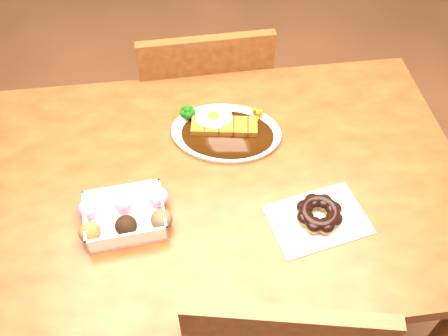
{
  "coord_description": "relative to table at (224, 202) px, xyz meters",
  "views": [
    {
      "loc": [
        -0.1,
        -0.76,
        1.71
      ],
      "look_at": [
        -0.0,
        -0.02,
        0.81
      ],
      "focal_mm": 40.0,
      "sensor_mm": 36.0,
      "label": 1
    }
  ],
  "objects": [
    {
      "name": "ground",
      "position": [
        0.0,
        0.0,
        -0.65
      ],
      "size": [
        6.0,
        6.0,
        0.0
      ],
      "primitive_type": "plane",
      "color": "brown",
      "rests_on": "ground"
    },
    {
      "name": "table",
      "position": [
        0.0,
        0.0,
        0.0
      ],
      "size": [
        1.2,
        0.8,
        0.75
      ],
      "color": "#552711",
      "rests_on": "ground"
    },
    {
      "name": "chair_far",
      "position": [
        -0.0,
        0.53,
        -0.17
      ],
      "size": [
        0.43,
        0.43,
        0.87
      ],
      "rotation": [
        0.0,
        0.0,
        3.17
      ],
      "color": "#552711",
      "rests_on": "ground"
    },
    {
      "name": "katsu_curry_plate",
      "position": [
        0.02,
        0.15,
        0.11
      ],
      "size": [
        0.32,
        0.26,
        0.06
      ],
      "rotation": [
        0.0,
        0.0,
        -0.23
      ],
      "color": "white",
      "rests_on": "table"
    },
    {
      "name": "donut_box",
      "position": [
        -0.24,
        -0.1,
        0.12
      ],
      "size": [
        0.21,
        0.15,
        0.05
      ],
      "rotation": [
        0.0,
        0.0,
        0.09
      ],
      "color": "white",
      "rests_on": "table"
    },
    {
      "name": "pon_de_ring",
      "position": [
        0.2,
        -0.15,
        0.12
      ],
      "size": [
        0.25,
        0.2,
        0.04
      ],
      "rotation": [
        0.0,
        0.0,
        0.2
      ],
      "color": "silver",
      "rests_on": "table"
    }
  ]
}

